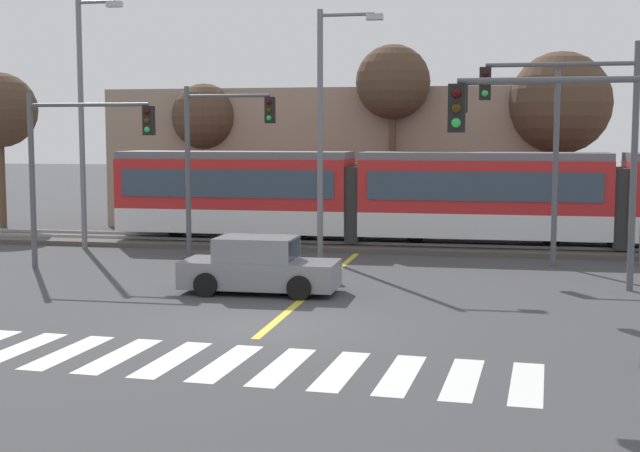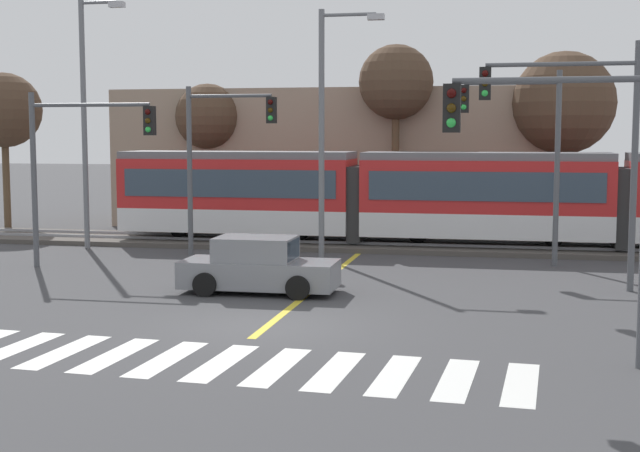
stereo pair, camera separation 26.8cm
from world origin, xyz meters
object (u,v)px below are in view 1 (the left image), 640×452
traffic_light_far_left (217,144)px  light_rail_tram (483,195)px  bare_tree_east (393,84)px  bare_tree_west (204,118)px  street_lamp_west (85,110)px  sedan_crossing (260,267)px  traffic_light_near_right (579,160)px  traffic_light_far_right (523,138)px  traffic_light_mid_left (75,151)px  traffic_light_mid_right (583,129)px  street_lamp_centre (326,118)px  bare_tree_far_east (561,103)px

traffic_light_far_left → light_rail_tram: bearing=20.7°
bare_tree_east → bare_tree_west: bearing=175.6°
street_lamp_west → bare_tree_east: 12.87m
sedan_crossing → traffic_light_near_right: (7.72, -6.13, 3.10)m
light_rail_tram → bare_tree_east: bearing=130.1°
bare_tree_east → traffic_light_far_right: bearing=-57.8°
sedan_crossing → light_rail_tram: bearing=60.9°
traffic_light_mid_left → bare_tree_east: bearing=53.8°
sedan_crossing → traffic_light_mid_right: bearing=14.9°
traffic_light_mid_right → traffic_light_far_right: 4.65m
light_rail_tram → traffic_light_far_left: size_ratio=4.72×
traffic_light_far_left → bare_tree_east: size_ratio=0.74×
traffic_light_far_left → street_lamp_centre: (3.89, 0.04, 0.87)m
traffic_light_far_left → street_lamp_centre: size_ratio=0.70×
light_rail_tram → traffic_light_mid_right: (2.77, -8.03, 2.36)m
traffic_light_far_right → bare_tree_far_east: bearing=79.1°
traffic_light_mid_right → bare_tree_east: (-6.69, 12.69, 2.00)m
bare_tree_west → sedan_crossing: bearing=-66.5°
sedan_crossing → traffic_light_mid_left: (-6.85, 3.09, 3.06)m
traffic_light_mid_left → street_lamp_centre: 8.34m
light_rail_tram → traffic_light_mid_left: bearing=-150.2°
traffic_light_near_right → bare_tree_west: (-14.51, 21.75, 1.22)m
street_lamp_centre → bare_tree_west: 11.37m
street_lamp_centre → bare_tree_west: size_ratio=1.29×
street_lamp_centre → bare_tree_far_east: street_lamp_centre is taller
street_lamp_west → street_lamp_centre: size_ratio=1.09×
bare_tree_west → light_rail_tram: bearing=-23.0°
traffic_light_far_left → traffic_light_mid_left: bearing=-132.7°
traffic_light_mid_right → traffic_light_far_right: size_ratio=1.07×
traffic_light_far_right → bare_tree_east: bare_tree_east is taller
sedan_crossing → bare_tree_west: bearing=113.5°
street_lamp_west → bare_tree_west: size_ratio=1.41×
street_lamp_centre → light_rail_tram: bearing=33.1°
sedan_crossing → street_lamp_west: bearing=138.5°
street_lamp_centre → bare_tree_east: 8.33m
sedan_crossing → bare_tree_west: size_ratio=0.64×
traffic_light_near_right → light_rail_tram: bearing=96.8°
sedan_crossing → traffic_light_mid_right: (8.52, 2.27, 3.70)m
light_rail_tram → street_lamp_west: street_lamp_west is taller
sedan_crossing → bare_tree_west: (-6.79, 15.62, 4.32)m
bare_tree_far_east → traffic_light_far_left: bearing=-144.5°
light_rail_tram → bare_tree_east: bare_tree_east is taller
traffic_light_near_right → street_lamp_centre: 14.92m
light_rail_tram → bare_tree_east: size_ratio=3.47×
traffic_light_near_right → traffic_light_far_right: traffic_light_far_right is taller
traffic_light_mid_right → street_lamp_west: bearing=162.4°
street_lamp_west → bare_tree_far_east: (17.52, 7.77, 0.39)m
traffic_light_mid_left → traffic_light_far_right: traffic_light_far_right is taller
traffic_light_far_left → sedan_crossing: bearing=-63.7°
light_rail_tram → traffic_light_mid_left: 14.62m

